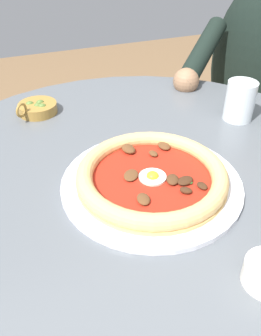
{
  "coord_description": "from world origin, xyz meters",
  "views": [
    {
      "loc": [
        -0.21,
        -0.48,
        1.15
      ],
      "look_at": [
        -0.03,
        0.01,
        0.76
      ],
      "focal_mm": 38.7,
      "sensor_mm": 36.0,
      "label": 1
    }
  ],
  "objects_px": {
    "pizza_on_plate": "(151,178)",
    "diner_person": "(256,123)",
    "water_glass": "(239,103)",
    "olive_pan": "(37,108)",
    "dining_table": "(145,244)"
  },
  "relations": [
    {
      "from": "pizza_on_plate",
      "to": "diner_person",
      "type": "relative_size",
      "value": 0.27
    },
    {
      "from": "water_glass",
      "to": "olive_pan",
      "type": "xyz_separation_m",
      "value": [
        -0.43,
        0.19,
        -0.03
      ]
    },
    {
      "from": "dining_table",
      "to": "pizza_on_plate",
      "type": "distance_m",
      "value": 0.19
    },
    {
      "from": "dining_table",
      "to": "water_glass",
      "type": "distance_m",
      "value": 0.38
    },
    {
      "from": "diner_person",
      "to": "dining_table",
      "type": "bearing_deg",
      "value": -145.84
    },
    {
      "from": "dining_table",
      "to": "olive_pan",
      "type": "xyz_separation_m",
      "value": [
        -0.14,
        0.33,
        0.19
      ]
    },
    {
      "from": "dining_table",
      "to": "diner_person",
      "type": "distance_m",
      "value": 0.71
    },
    {
      "from": "dining_table",
      "to": "diner_person",
      "type": "bearing_deg",
      "value": 34.16
    },
    {
      "from": "water_glass",
      "to": "olive_pan",
      "type": "bearing_deg",
      "value": 155.78
    },
    {
      "from": "olive_pan",
      "to": "water_glass",
      "type": "bearing_deg",
      "value": -24.22
    },
    {
      "from": "olive_pan",
      "to": "diner_person",
      "type": "xyz_separation_m",
      "value": [
        0.73,
        0.07,
        -0.22
      ]
    },
    {
      "from": "dining_table",
      "to": "olive_pan",
      "type": "bearing_deg",
      "value": 113.54
    },
    {
      "from": "water_glass",
      "to": "diner_person",
      "type": "height_order",
      "value": "diner_person"
    },
    {
      "from": "olive_pan",
      "to": "dining_table",
      "type": "bearing_deg",
      "value": -66.46
    },
    {
      "from": "olive_pan",
      "to": "diner_person",
      "type": "bearing_deg",
      "value": 5.22
    }
  ]
}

